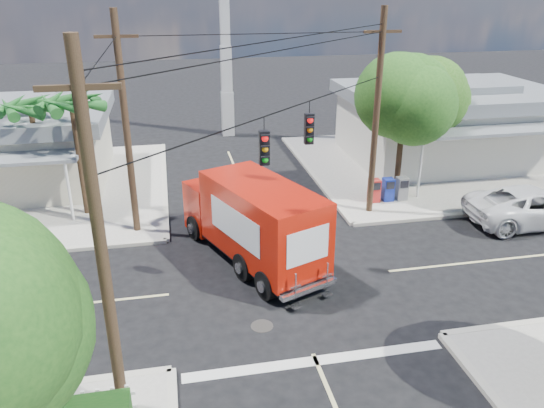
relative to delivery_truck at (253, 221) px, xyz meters
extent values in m
plane|color=black|center=(0.76, -1.87, -1.65)|extent=(120.00, 120.00, 0.00)
cube|color=#A39E93|center=(11.76, 9.13, -1.58)|extent=(14.00, 14.00, 0.14)
cube|color=beige|center=(4.76, 9.13, -1.58)|extent=(0.25, 14.00, 0.14)
cube|color=beige|center=(11.76, 2.13, -1.58)|extent=(14.00, 0.25, 0.14)
cube|color=#A39E93|center=(-10.24, 9.13, -1.58)|extent=(14.00, 14.00, 0.14)
cube|color=beige|center=(-3.24, 9.13, -1.58)|extent=(0.25, 14.00, 0.14)
cube|color=beige|center=(0.76, 8.13, -1.64)|extent=(0.12, 12.00, 0.01)
cube|color=beige|center=(10.76, -1.87, -1.64)|extent=(12.00, 0.12, 0.01)
cube|color=silver|center=(0.76, -6.17, -1.64)|extent=(7.50, 0.40, 0.01)
cube|color=silver|center=(13.26, 10.13, 0.19)|extent=(11.00, 8.00, 3.40)
cube|color=gray|center=(13.26, 10.13, 2.24)|extent=(11.80, 8.80, 0.70)
cube|color=gray|center=(13.26, 10.13, 2.74)|extent=(6.05, 4.40, 0.50)
cube|color=gray|center=(13.26, 5.23, 1.39)|extent=(9.90, 1.80, 0.15)
cylinder|color=silver|center=(8.86, 4.43, -0.06)|extent=(0.12, 0.12, 2.90)
cube|color=beige|center=(-11.24, 10.63, 0.09)|extent=(10.00, 8.00, 3.20)
cylinder|color=silver|center=(-7.24, 4.93, -0.16)|extent=(0.12, 0.12, 2.70)
cube|color=silver|center=(1.26, 18.13, -0.15)|extent=(0.80, 0.80, 3.00)
cube|color=silver|center=(1.26, 18.13, 2.85)|extent=(0.70, 0.70, 3.00)
cube|color=silver|center=(1.26, 18.13, 5.85)|extent=(0.60, 0.60, 3.00)
cylinder|color=#422D1C|center=(7.96, 4.93, 0.54)|extent=(0.28, 0.28, 4.10)
sphere|color=#1E4F19|center=(7.96, 4.93, 3.10)|extent=(4.10, 4.10, 4.10)
sphere|color=#1E4F19|center=(7.56, 5.13, 3.36)|extent=(3.33, 3.33, 3.33)
sphere|color=#1E4F19|center=(8.31, 4.63, 2.97)|extent=(3.58, 3.58, 3.58)
cylinder|color=#422D1C|center=(10.56, 7.13, 0.29)|extent=(0.28, 0.28, 3.58)
sphere|color=#1E5912|center=(10.56, 7.13, 2.53)|extent=(3.58, 3.58, 3.58)
sphere|color=#1E5912|center=(10.16, 7.33, 2.75)|extent=(2.91, 2.91, 2.91)
sphere|color=#1E5912|center=(10.91, 6.83, 2.41)|extent=(3.14, 3.14, 3.14)
cylinder|color=#422D1C|center=(-6.74, 5.63, 0.99)|extent=(0.24, 0.24, 5.00)
cone|color=#1F6222|center=(-5.84, 5.63, 3.59)|extent=(0.50, 2.06, 0.98)
cone|color=#1F6222|center=(-6.18, 6.33, 3.59)|extent=(1.92, 1.68, 0.98)
cone|color=#1F6222|center=(-6.94, 6.50, 3.59)|extent=(2.12, 0.95, 0.98)
cone|color=#1F6222|center=(-7.55, 6.02, 3.59)|extent=(1.34, 2.07, 0.98)
cone|color=#1F6222|center=(-7.55, 5.24, 3.59)|extent=(1.34, 2.07, 0.98)
cone|color=#1F6222|center=(-6.94, 4.75, 3.59)|extent=(2.12, 0.95, 0.98)
cone|color=#1F6222|center=(-6.18, 4.92, 3.59)|extent=(1.92, 1.68, 0.98)
cylinder|color=#422D1C|center=(-8.74, 7.13, 0.79)|extent=(0.24, 0.24, 4.60)
cone|color=#1F6222|center=(-7.84, 7.13, 3.19)|extent=(0.50, 2.06, 0.98)
cone|color=#1F6222|center=(-8.18, 7.83, 3.19)|extent=(1.92, 1.68, 0.98)
cone|color=#1F6222|center=(-8.94, 8.00, 3.19)|extent=(2.12, 0.95, 0.98)
cone|color=#1F6222|center=(-9.55, 7.52, 3.19)|extent=(1.34, 2.07, 0.98)
cone|color=#1F6222|center=(-9.55, 6.74, 3.19)|extent=(1.34, 2.07, 0.98)
cone|color=#1F6222|center=(-8.94, 6.25, 3.19)|extent=(2.12, 0.95, 0.98)
cone|color=#1F6222|center=(-8.18, 6.42, 3.19)|extent=(1.92, 1.68, 0.98)
cylinder|color=#473321|center=(-4.44, -7.07, 2.85)|extent=(0.28, 0.28, 9.00)
cube|color=#473321|center=(-4.44, -7.07, 6.35)|extent=(1.60, 0.12, 0.12)
cylinder|color=#473321|center=(5.96, 3.33, 2.85)|extent=(0.28, 0.28, 9.00)
cube|color=#473321|center=(5.96, 3.33, 6.35)|extent=(1.60, 0.12, 0.12)
cylinder|color=#473321|center=(-4.44, 3.33, 2.85)|extent=(0.28, 0.28, 9.00)
cube|color=#473321|center=(-4.44, 3.33, 6.35)|extent=(1.60, 0.12, 0.12)
cylinder|color=black|center=(0.76, -1.87, 4.55)|extent=(10.43, 10.43, 0.04)
cube|color=black|center=(-0.04, -2.67, 3.60)|extent=(0.30, 0.24, 1.05)
sphere|color=red|center=(-0.04, -2.81, 3.93)|extent=(0.20, 0.20, 0.20)
cube|color=black|center=(1.86, -0.77, 3.60)|extent=(0.30, 0.24, 1.05)
sphere|color=red|center=(1.86, -0.91, 3.93)|extent=(0.20, 0.20, 0.20)
cube|color=silver|center=(-4.24, -7.47, -1.01)|extent=(0.09, 0.06, 1.00)
cube|color=red|center=(6.56, 4.33, -0.96)|extent=(0.50, 0.50, 1.10)
cube|color=navy|center=(7.26, 4.33, -0.96)|extent=(0.50, 0.50, 1.10)
cube|color=slate|center=(7.96, 4.33, -0.96)|extent=(0.50, 0.50, 1.10)
cube|color=black|center=(-0.06, 0.14, -1.14)|extent=(4.70, 7.49, 0.23)
cube|color=red|center=(-1.12, 2.75, -0.40)|extent=(2.65, 2.30, 2.04)
cube|color=black|center=(-1.37, 3.35, -0.03)|extent=(1.89, 0.95, 0.88)
cube|color=silver|center=(-1.44, 3.52, -1.04)|extent=(2.01, 0.91, 0.32)
cube|color=red|center=(0.26, -0.64, 0.25)|extent=(4.17, 5.84, 2.68)
cube|color=white|center=(1.35, -0.19, 0.39)|extent=(1.28, 3.09, 1.20)
cube|color=white|center=(-0.83, -1.08, 0.39)|extent=(1.28, 3.09, 1.20)
cube|color=white|center=(1.28, -3.14, 0.39)|extent=(1.55, 0.65, 1.20)
cube|color=silver|center=(1.33, -3.25, -1.14)|extent=(2.14, 1.05, 0.17)
cube|color=silver|center=(0.77, -3.61, -0.77)|extent=(0.41, 0.21, 0.93)
cube|color=silver|center=(1.97, -3.12, -0.77)|extent=(0.41, 0.21, 0.93)
cylinder|color=black|center=(-2.05, 2.22, -1.14)|extent=(0.66, 1.05, 1.02)
cylinder|color=black|center=(-0.08, 3.02, -1.14)|extent=(0.66, 1.05, 1.02)
cylinder|color=black|center=(-0.03, -2.75, -1.14)|extent=(0.66, 1.05, 1.02)
cylinder|color=black|center=(1.94, -1.95, -1.14)|extent=(0.66, 1.05, 1.02)
imported|color=silver|center=(12.60, 0.87, -0.83)|extent=(5.97, 2.89, 1.64)
camera|label=1|loc=(-2.82, -17.73, 8.21)|focal=35.00mm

